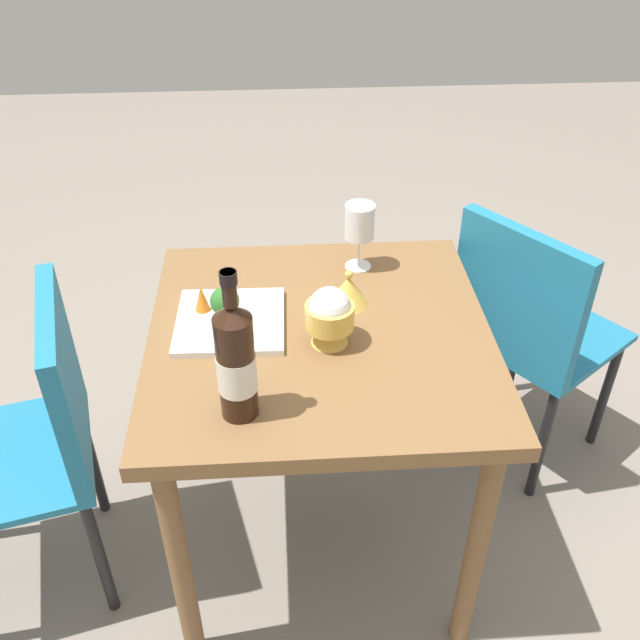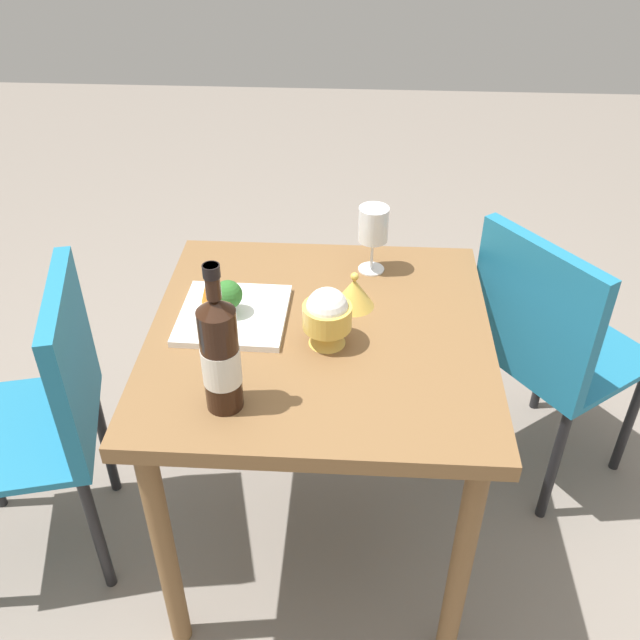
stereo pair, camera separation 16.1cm
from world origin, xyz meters
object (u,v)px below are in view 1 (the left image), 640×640
(chair_by_wall, at_px, (526,323))
(broccoli_floret, at_px, (225,302))
(wine_bottle, at_px, (236,361))
(rice_bowl, at_px, (330,315))
(rice_bowl_lid, at_px, (348,290))
(wine_glass, at_px, (360,223))
(serving_plate, at_px, (230,321))
(carrot_garnish_left, at_px, (202,298))
(chair_near_window, at_px, (42,426))

(chair_by_wall, height_order, broccoli_floret, chair_by_wall)
(wine_bottle, relative_size, rice_bowl, 2.34)
(rice_bowl_lid, bearing_deg, wine_bottle, -124.65)
(wine_glass, bearing_deg, rice_bowl, -107.56)
(chair_by_wall, distance_m, serving_plate, 0.88)
(carrot_garnish_left, bearing_deg, rice_bowl, -22.84)
(rice_bowl, bearing_deg, rice_bowl_lid, 69.03)
(chair_by_wall, distance_m, broccoli_floret, 0.90)
(wine_glass, xyz_separation_m, rice_bowl_lid, (-0.04, -0.17, -0.09))
(wine_glass, xyz_separation_m, serving_plate, (-0.33, -0.23, -0.12))
(chair_by_wall, height_order, rice_bowl_lid, chair_by_wall)
(rice_bowl, bearing_deg, wine_bottle, -132.16)
(chair_by_wall, height_order, serving_plate, chair_by_wall)
(chair_near_window, xyz_separation_m, carrot_garnish_left, (0.40, 0.13, 0.26))
(chair_near_window, distance_m, wine_bottle, 0.64)
(wine_bottle, bearing_deg, wine_glass, 60.95)
(chair_near_window, bearing_deg, carrot_garnish_left, -86.15)
(carrot_garnish_left, bearing_deg, chair_by_wall, 12.89)
(chair_near_window, xyz_separation_m, wine_glass, (0.79, 0.32, 0.34))
(wine_glass, bearing_deg, broccoli_floret, -144.71)
(chair_near_window, relative_size, broccoli_floret, 9.91)
(wine_glass, bearing_deg, serving_plate, -144.45)
(chair_by_wall, xyz_separation_m, rice_bowl, (-0.59, -0.32, 0.29))
(rice_bowl_lid, height_order, broccoli_floret, broccoli_floret)
(wine_bottle, height_order, rice_bowl, wine_bottle)
(chair_by_wall, xyz_separation_m, broccoli_floret, (-0.83, -0.25, 0.28))
(chair_by_wall, bearing_deg, broccoli_floret, -110.28)
(chair_near_window, relative_size, carrot_garnish_left, 12.94)
(chair_near_window, bearing_deg, chair_by_wall, -89.72)
(rice_bowl_lid, relative_size, serving_plate, 0.39)
(rice_bowl, height_order, carrot_garnish_left, rice_bowl)
(wine_glass, bearing_deg, chair_near_window, -157.73)
(rice_bowl, xyz_separation_m, rice_bowl_lid, (0.06, 0.15, -0.04))
(serving_plate, height_order, broccoli_floret, broccoli_floret)
(serving_plate, bearing_deg, wine_glass, 35.55)
(wine_bottle, xyz_separation_m, serving_plate, (-0.03, 0.30, -0.12))
(broccoli_floret, xyz_separation_m, carrot_garnish_left, (-0.06, 0.04, -0.02))
(chair_near_window, bearing_deg, rice_bowl, -103.68)
(wine_glass, distance_m, broccoli_floret, 0.41)
(rice_bowl, xyz_separation_m, carrot_garnish_left, (-0.29, 0.12, -0.03))
(chair_near_window, xyz_separation_m, broccoli_floret, (0.45, 0.09, 0.28))
(wine_glass, xyz_separation_m, rice_bowl, (-0.10, -0.32, -0.05))
(chair_by_wall, xyz_separation_m, rice_bowl_lid, (-0.53, -0.17, 0.25))
(chair_by_wall, distance_m, wine_bottle, 1.01)
(chair_near_window, bearing_deg, wine_glass, -81.98)
(wine_glass, bearing_deg, wine_bottle, -119.05)
(wine_glass, relative_size, broccoli_floret, 2.09)
(broccoli_floret, bearing_deg, serving_plate, 23.10)
(chair_near_window, xyz_separation_m, chair_by_wall, (1.28, 0.33, 0.00))
(wine_glass, relative_size, rice_bowl_lid, 1.79)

